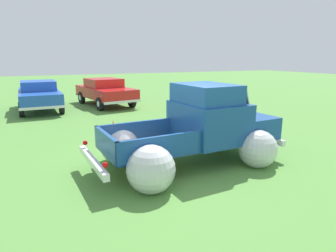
{
  "coord_description": "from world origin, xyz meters",
  "views": [
    {
      "loc": [
        -3.21,
        -5.89,
        2.54
      ],
      "look_at": [
        0.0,
        1.01,
        0.74
      ],
      "focal_mm": 31.12,
      "sensor_mm": 36.0,
      "label": 1
    }
  ],
  "objects_px": {
    "vintage_pickup_truck": "(199,132)",
    "lane_cone_0": "(114,130)",
    "show_car_1": "(105,91)",
    "show_car_0": "(39,95)"
  },
  "relations": [
    {
      "from": "show_car_0",
      "to": "lane_cone_0",
      "type": "height_order",
      "value": "show_car_0"
    },
    {
      "from": "vintage_pickup_truck",
      "to": "show_car_0",
      "type": "relative_size",
      "value": 1.11
    },
    {
      "from": "show_car_0",
      "to": "show_car_1",
      "type": "relative_size",
      "value": 0.92
    },
    {
      "from": "vintage_pickup_truck",
      "to": "lane_cone_0",
      "type": "relative_size",
      "value": 7.49
    },
    {
      "from": "vintage_pickup_truck",
      "to": "show_car_0",
      "type": "bearing_deg",
      "value": 106.08
    },
    {
      "from": "show_car_1",
      "to": "lane_cone_0",
      "type": "distance_m",
      "value": 7.07
    },
    {
      "from": "show_car_0",
      "to": "lane_cone_0",
      "type": "bearing_deg",
      "value": 14.76
    },
    {
      "from": "vintage_pickup_truck",
      "to": "show_car_1",
      "type": "distance_m",
      "value": 9.76
    },
    {
      "from": "vintage_pickup_truck",
      "to": "show_car_0",
      "type": "height_order",
      "value": "vintage_pickup_truck"
    },
    {
      "from": "vintage_pickup_truck",
      "to": "lane_cone_0",
      "type": "distance_m",
      "value": 3.2
    }
  ]
}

